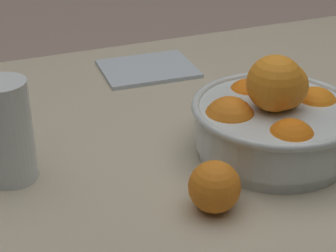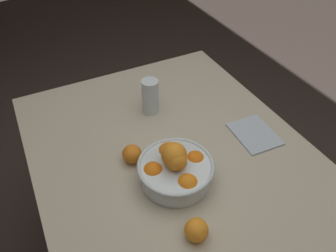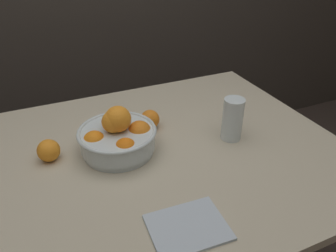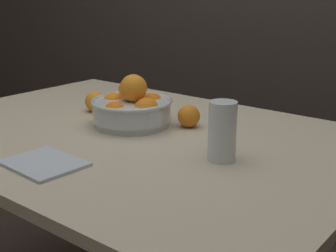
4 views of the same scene
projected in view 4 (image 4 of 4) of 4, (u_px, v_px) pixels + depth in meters
name	position (u px, v px, depth m)	size (l,w,h in m)	color
dining_table	(130.00, 154.00, 1.42)	(1.38, 0.98, 0.76)	#B7AD93
fruit_bowl	(132.00, 108.00, 1.44)	(0.25, 0.25, 0.16)	silver
juice_glass	(222.00, 135.00, 1.15)	(0.07, 0.07, 0.15)	#F4A314
orange_loose_near_bowl	(189.00, 116.00, 1.43)	(0.07, 0.07, 0.07)	orange
orange_loose_front	(95.00, 102.00, 1.60)	(0.07, 0.07, 0.07)	orange
napkin	(44.00, 163.00, 1.13)	(0.19, 0.15, 0.01)	silver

